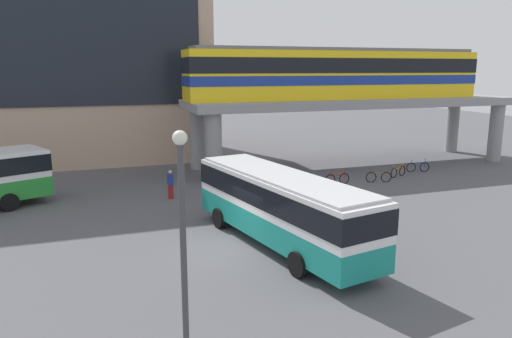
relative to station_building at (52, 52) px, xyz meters
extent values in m
plane|color=#515156|center=(8.04, -16.53, -9.03)|extent=(120.00, 120.00, 0.00)
cube|color=tan|center=(0.00, 0.03, 0.00)|extent=(24.80, 14.05, 18.05)
cube|color=black|center=(0.00, -7.05, 0.90)|extent=(22.32, 0.10, 10.11)
cube|color=gray|center=(22.40, -11.96, -4.00)|extent=(26.54, 6.69, 0.60)
cylinder|color=gray|center=(10.33, -14.51, -6.66)|extent=(1.10, 1.10, 4.73)
cylinder|color=gray|center=(34.47, -14.51, -6.66)|extent=(1.10, 1.10, 4.73)
cylinder|color=gray|center=(10.33, -9.42, -6.66)|extent=(1.10, 1.10, 4.73)
cylinder|color=gray|center=(34.47, -9.42, -6.66)|extent=(1.10, 1.10, 4.73)
cube|color=yellow|center=(20.94, -11.96, -1.90)|extent=(23.75, 2.90, 3.60)
cube|color=navy|center=(20.94, -11.96, -2.26)|extent=(23.81, 2.96, 0.70)
cube|color=black|center=(20.94, -11.96, -1.18)|extent=(23.81, 2.96, 1.10)
cube|color=slate|center=(20.94, -11.96, 0.02)|extent=(22.80, 2.61, 0.24)
cube|color=teal|center=(10.10, -26.97, -7.98)|extent=(4.60, 11.28, 1.10)
cube|color=white|center=(10.10, -26.97, -6.68)|extent=(4.60, 11.28, 1.50)
cube|color=black|center=(10.10, -26.97, -6.60)|extent=(4.65, 11.32, 0.96)
cube|color=silver|center=(10.10, -26.97, -5.87)|extent=(4.37, 10.71, 0.12)
cylinder|color=black|center=(8.19, -23.76, -8.53)|extent=(0.47, 1.04, 1.00)
cylinder|color=black|center=(10.64, -23.27, -8.53)|extent=(0.47, 1.04, 1.00)
cylinder|color=black|center=(9.48, -30.23, -8.53)|extent=(0.47, 1.04, 1.00)
cylinder|color=black|center=(11.93, -29.74, -8.53)|extent=(0.47, 1.04, 1.00)
cylinder|color=black|center=(-1.87, -17.23, -8.53)|extent=(1.03, 0.66, 1.00)
torus|color=black|center=(21.54, -18.10, -8.69)|extent=(0.73, 0.27, 0.74)
torus|color=black|center=(20.53, -17.80, -8.69)|extent=(0.73, 0.27, 0.74)
cylinder|color=#996626|center=(21.04, -17.95, -8.41)|extent=(1.02, 0.35, 0.05)
cylinder|color=#996626|center=(20.53, -17.80, -8.39)|extent=(0.04, 0.04, 0.55)
cylinder|color=#996626|center=(21.54, -18.10, -8.34)|extent=(0.04, 0.04, 0.65)
torus|color=black|center=(23.80, -16.76, -8.69)|extent=(0.71, 0.33, 0.74)
torus|color=black|center=(22.82, -17.15, -8.69)|extent=(0.71, 0.33, 0.74)
cylinder|color=orange|center=(23.31, -16.95, -8.41)|extent=(1.00, 0.43, 0.05)
cylinder|color=orange|center=(22.82, -17.15, -8.39)|extent=(0.04, 0.04, 0.55)
cylinder|color=orange|center=(23.80, -16.76, -8.34)|extent=(0.04, 0.04, 0.65)
torus|color=black|center=(18.61, -17.54, -8.69)|extent=(0.74, 0.08, 0.74)
torus|color=black|center=(17.56, -17.50, -8.69)|extent=(0.74, 0.08, 0.74)
cylinder|color=#B21E1E|center=(18.08, -17.52, -8.41)|extent=(1.05, 0.08, 0.05)
cylinder|color=#B21E1E|center=(17.56, -17.50, -8.39)|extent=(0.04, 0.04, 0.55)
cylinder|color=#B21E1E|center=(18.61, -17.54, -8.34)|extent=(0.04, 0.04, 0.65)
torus|color=black|center=(26.26, -16.12, -8.69)|extent=(0.73, 0.23, 0.74)
torus|color=black|center=(25.24, -15.87, -8.69)|extent=(0.73, 0.23, 0.74)
cylinder|color=#1E3FA5|center=(25.75, -15.99, -8.41)|extent=(1.03, 0.30, 0.05)
cylinder|color=#1E3FA5|center=(25.24, -15.87, -8.39)|extent=(0.04, 0.04, 0.55)
cylinder|color=#1E3FA5|center=(26.26, -16.12, -8.34)|extent=(0.04, 0.04, 0.65)
cylinder|color=maroon|center=(6.87, -17.53, -8.61)|extent=(0.32, 0.32, 0.84)
cube|color=navy|center=(6.87, -17.53, -7.85)|extent=(0.32, 0.43, 0.67)
sphere|color=tan|center=(6.87, -17.53, -7.41)|extent=(0.23, 0.23, 0.23)
cylinder|color=#3F3F44|center=(4.44, -34.53, -6.07)|extent=(0.16, 0.16, 5.92)
sphere|color=silver|center=(4.44, -34.53, -2.96)|extent=(0.36, 0.36, 0.36)
camera|label=1|loc=(2.42, -45.70, -1.36)|focal=34.00mm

